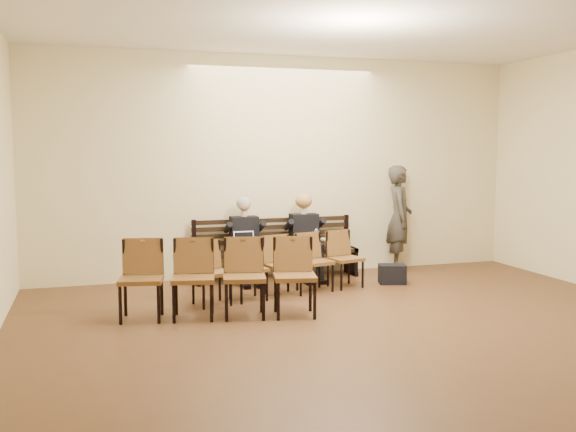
{
  "coord_description": "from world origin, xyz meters",
  "views": [
    {
      "loc": [
        -2.98,
        -4.88,
        2.03
      ],
      "look_at": [
        -0.21,
        4.05,
        1.05
      ],
      "focal_mm": 40.0,
      "sensor_mm": 36.0,
      "label": 1
    }
  ],
  "objects_px": {
    "seated_man": "(246,241)",
    "laptop": "(246,248)",
    "passerby": "(399,210)",
    "chair_row_back": "(283,266)",
    "chair_row_front": "(219,278)",
    "bench": "(277,264)",
    "bag": "(392,274)",
    "water_bottle": "(316,245)",
    "seated_woman": "(306,239)"
  },
  "relations": [
    {
      "from": "seated_man",
      "to": "laptop",
      "type": "distance_m",
      "value": 0.23
    },
    {
      "from": "passerby",
      "to": "chair_row_back",
      "type": "xyz_separation_m",
      "value": [
        -2.42,
        -1.25,
        -0.59
      ]
    },
    {
      "from": "passerby",
      "to": "chair_row_front",
      "type": "height_order",
      "value": "passerby"
    },
    {
      "from": "bench",
      "to": "passerby",
      "type": "height_order",
      "value": "passerby"
    },
    {
      "from": "bench",
      "to": "chair_row_back",
      "type": "relative_size",
      "value": 1.01
    },
    {
      "from": "laptop",
      "to": "bag",
      "type": "height_order",
      "value": "laptop"
    },
    {
      "from": "passerby",
      "to": "chair_row_front",
      "type": "bearing_deg",
      "value": 144.0
    },
    {
      "from": "bench",
      "to": "bag",
      "type": "height_order",
      "value": "bench"
    },
    {
      "from": "laptop",
      "to": "bag",
      "type": "relative_size",
      "value": 0.78
    },
    {
      "from": "laptop",
      "to": "chair_row_back",
      "type": "relative_size",
      "value": 0.12
    },
    {
      "from": "passerby",
      "to": "laptop",
      "type": "bearing_deg",
      "value": 121.34
    },
    {
      "from": "laptop",
      "to": "bench",
      "type": "bearing_deg",
      "value": 36.19
    },
    {
      "from": "water_bottle",
      "to": "passerby",
      "type": "xyz_separation_m",
      "value": [
        1.64,
        0.47,
        0.44
      ]
    },
    {
      "from": "seated_man",
      "to": "chair_row_back",
      "type": "height_order",
      "value": "seated_man"
    },
    {
      "from": "chair_row_front",
      "to": "passerby",
      "type": "bearing_deg",
      "value": 43.15
    },
    {
      "from": "passerby",
      "to": "chair_row_front",
      "type": "relative_size",
      "value": 0.86
    },
    {
      "from": "seated_woman",
      "to": "laptop",
      "type": "height_order",
      "value": "seated_woman"
    },
    {
      "from": "bench",
      "to": "chair_row_back",
      "type": "height_order",
      "value": "chair_row_back"
    },
    {
      "from": "chair_row_front",
      "to": "bag",
      "type": "bearing_deg",
      "value": 33.53
    },
    {
      "from": "seated_woman",
      "to": "passerby",
      "type": "xyz_separation_m",
      "value": [
        1.73,
        0.22,
        0.39
      ]
    },
    {
      "from": "bench",
      "to": "laptop",
      "type": "distance_m",
      "value": 0.74
    },
    {
      "from": "water_bottle",
      "to": "passerby",
      "type": "distance_m",
      "value": 1.77
    },
    {
      "from": "bag",
      "to": "passerby",
      "type": "relative_size",
      "value": 0.2
    },
    {
      "from": "bag",
      "to": "passerby",
      "type": "bearing_deg",
      "value": 58.32
    },
    {
      "from": "bench",
      "to": "seated_woman",
      "type": "xyz_separation_m",
      "value": [
        0.44,
        -0.12,
        0.39
      ]
    },
    {
      "from": "water_bottle",
      "to": "bag",
      "type": "distance_m",
      "value": 1.23
    },
    {
      "from": "laptop",
      "to": "passerby",
      "type": "bearing_deg",
      "value": 14.96
    },
    {
      "from": "water_bottle",
      "to": "chair_row_back",
      "type": "relative_size",
      "value": 0.09
    },
    {
      "from": "seated_man",
      "to": "laptop",
      "type": "xyz_separation_m",
      "value": [
        -0.05,
        -0.21,
        -0.06
      ]
    },
    {
      "from": "water_bottle",
      "to": "chair_row_front",
      "type": "height_order",
      "value": "chair_row_front"
    },
    {
      "from": "water_bottle",
      "to": "bench",
      "type": "bearing_deg",
      "value": 145.24
    },
    {
      "from": "seated_man",
      "to": "bag",
      "type": "relative_size",
      "value": 3.17
    },
    {
      "from": "water_bottle",
      "to": "bag",
      "type": "xyz_separation_m",
      "value": [
        1.04,
        -0.52,
        -0.42
      ]
    },
    {
      "from": "bench",
      "to": "passerby",
      "type": "relative_size",
      "value": 1.29
    },
    {
      "from": "bench",
      "to": "bag",
      "type": "xyz_separation_m",
      "value": [
        1.57,
        -0.88,
        -0.08
      ]
    },
    {
      "from": "bench",
      "to": "seated_man",
      "type": "distance_m",
      "value": 0.67
    },
    {
      "from": "water_bottle",
      "to": "seated_man",
      "type": "bearing_deg",
      "value": 166.8
    },
    {
      "from": "bench",
      "to": "chair_row_front",
      "type": "distance_m",
      "value": 2.45
    },
    {
      "from": "bench",
      "to": "chair_row_front",
      "type": "height_order",
      "value": "chair_row_front"
    },
    {
      "from": "seated_man",
      "to": "passerby",
      "type": "distance_m",
      "value": 2.73
    },
    {
      "from": "passerby",
      "to": "seated_woman",
      "type": "bearing_deg",
      "value": 119.66
    },
    {
      "from": "chair_row_front",
      "to": "chair_row_back",
      "type": "relative_size",
      "value": 0.91
    },
    {
      "from": "seated_man",
      "to": "passerby",
      "type": "relative_size",
      "value": 0.62
    },
    {
      "from": "seated_man",
      "to": "chair_row_front",
      "type": "bearing_deg",
      "value": -112.41
    },
    {
      "from": "bag",
      "to": "water_bottle",
      "type": "bearing_deg",
      "value": 153.53
    },
    {
      "from": "chair_row_front",
      "to": "chair_row_back",
      "type": "distance_m",
      "value": 1.4
    },
    {
      "from": "laptop",
      "to": "chair_row_back",
      "type": "xyz_separation_m",
      "value": [
        0.32,
        -0.82,
        -0.14
      ]
    },
    {
      "from": "chair_row_back",
      "to": "laptop",
      "type": "bearing_deg",
      "value": 98.19
    },
    {
      "from": "seated_woman",
      "to": "bench",
      "type": "bearing_deg",
      "value": 164.87
    },
    {
      "from": "chair_row_front",
      "to": "laptop",
      "type": "bearing_deg",
      "value": 77.98
    }
  ]
}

